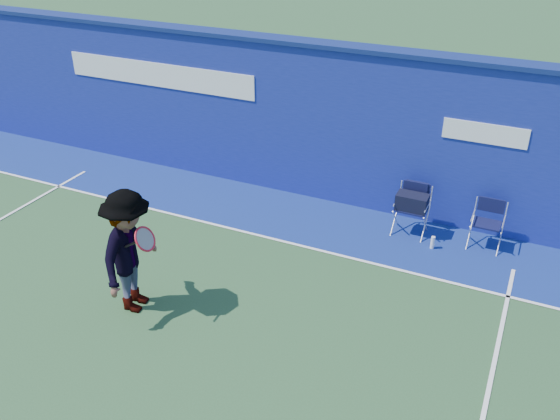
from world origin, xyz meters
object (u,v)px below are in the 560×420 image
at_px(directors_chair_left, 411,214).
at_px(directors_chair_right, 485,233).
at_px(water_bottle, 433,243).
at_px(tennis_player, 130,252).

relative_size(directors_chair_left, directors_chair_right, 1.09).
height_order(directors_chair_right, water_bottle, directors_chair_right).
distance_m(directors_chair_right, tennis_player, 5.99).
xyz_separation_m(directors_chair_left, tennis_player, (-3.18, -3.82, 0.57)).
xyz_separation_m(directors_chair_right, water_bottle, (-0.80, -0.44, -0.15)).
bearing_deg(tennis_player, directors_chair_right, 41.09).
bearing_deg(tennis_player, water_bottle, 43.28).
bearing_deg(water_bottle, directors_chair_left, 144.63).
bearing_deg(directors_chair_left, water_bottle, -35.37).
bearing_deg(directors_chair_left, tennis_player, -129.82).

